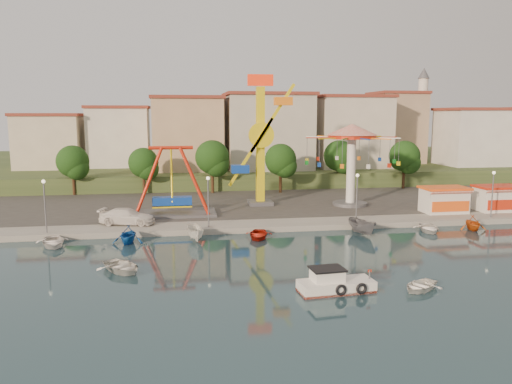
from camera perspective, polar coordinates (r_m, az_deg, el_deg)
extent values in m
plane|color=#142E38|center=(41.13, 7.05, -8.40)|extent=(200.00, 200.00, 0.00)
cube|color=#9E998E|center=(101.04, -2.60, 2.10)|extent=(200.00, 100.00, 0.60)
cube|color=#4C4944|center=(69.58, 0.30, -0.71)|extent=(90.00, 28.00, 0.01)
cube|color=#384C26|center=(105.85, -2.90, 3.06)|extent=(200.00, 60.00, 3.00)
cube|color=#59595E|center=(58.94, -9.51, -2.43)|extent=(10.00, 5.00, 0.30)
cube|color=#133FA9|center=(58.67, -9.54, -1.04)|extent=(4.50, 1.40, 1.00)
cylinder|color=red|center=(57.95, -9.70, 5.01)|extent=(5.00, 0.40, 0.40)
cube|color=#59595E|center=(64.57, 0.48, -1.23)|extent=(3.00, 3.00, 0.50)
cube|color=yellow|center=(63.70, 0.49, 5.20)|extent=(1.00, 1.00, 15.00)
cube|color=red|center=(63.72, 0.50, 12.67)|extent=(3.20, 0.50, 1.40)
cylinder|color=yellow|center=(62.84, 0.61, 6.52)|extent=(3.20, 0.50, 3.20)
cube|color=yellow|center=(62.83, 1.89, 8.43)|extent=(5.74, 0.35, 8.58)
cube|color=orange|center=(63.12, 3.13, 10.32)|extent=(2.20, 1.20, 1.00)
cylinder|color=#59595E|center=(65.25, 10.68, -1.33)|extent=(4.40, 4.40, 0.40)
cylinder|color=white|center=(64.64, 10.79, 2.43)|extent=(1.10, 1.10, 9.00)
cylinder|color=red|center=(64.31, 10.90, 6.24)|extent=(6.00, 6.00, 0.50)
cone|color=red|center=(64.28, 10.93, 7.04)|extent=(6.40, 6.40, 1.40)
cube|color=white|center=(63.35, 20.68, -0.95)|extent=(5.00, 3.00, 2.80)
cube|color=#F55715|center=(63.12, 20.75, 0.44)|extent=(5.40, 3.40, 0.25)
cube|color=red|center=(61.71, 21.51, -0.11)|extent=(5.00, 0.77, 0.43)
cube|color=white|center=(67.07, 25.90, -0.75)|extent=(5.00, 3.00, 2.80)
cube|color=red|center=(66.85, 25.99, 0.56)|extent=(5.40, 3.40, 0.25)
cube|color=red|center=(65.53, 26.81, 0.04)|extent=(5.00, 0.77, 0.43)
cylinder|color=#59595E|center=(53.17, -22.96, -1.66)|extent=(0.14, 0.14, 5.00)
cylinder|color=#59595E|center=(51.62, -5.47, -1.29)|extent=(0.14, 0.14, 5.00)
cylinder|color=#59595E|center=(54.91, 11.44, -0.82)|extent=(0.14, 0.14, 5.00)
cylinder|color=#59595E|center=(62.27, 25.39, -0.37)|extent=(0.14, 0.14, 5.00)
cylinder|color=#382314|center=(76.84, -20.10, 1.01)|extent=(0.44, 0.44, 3.60)
sphere|color=black|center=(76.51, -20.23, 3.31)|extent=(4.60, 4.60, 4.60)
cylinder|color=#382314|center=(74.80, -12.68, 1.06)|extent=(0.44, 0.44, 3.40)
sphere|color=black|center=(74.47, -12.75, 3.29)|extent=(4.35, 4.35, 4.35)
cylinder|color=#382314|center=(74.33, -4.99, 1.40)|extent=(0.44, 0.44, 3.92)
sphere|color=black|center=(73.97, -5.03, 3.99)|extent=(5.02, 5.02, 5.02)
cylinder|color=#382314|center=(74.27, 2.81, 1.31)|extent=(0.44, 0.44, 3.66)
sphere|color=black|center=(73.93, 2.83, 3.73)|extent=(4.68, 4.68, 4.68)
cylinder|color=#382314|center=(79.72, 9.43, 1.77)|extent=(0.44, 0.44, 3.80)
sphere|color=black|center=(79.39, 9.49, 4.11)|extent=(4.86, 4.86, 4.86)
cylinder|color=#382314|center=(81.76, 16.51, 1.69)|extent=(0.44, 0.44, 3.77)
sphere|color=black|center=(81.44, 16.61, 3.95)|extent=(4.83, 4.83, 4.83)
cube|color=beige|center=(86.81, -23.98, 5.96)|extent=(9.26, 9.53, 11.87)
cube|color=silver|center=(89.85, -15.57, 5.44)|extent=(12.33, 9.01, 8.63)
cube|color=tan|center=(89.81, -7.16, 6.52)|extent=(11.95, 9.28, 11.23)
cube|color=beige|center=(88.23, 1.96, 5.88)|extent=(12.59, 10.50, 9.20)
cube|color=beige|center=(94.93, 9.62, 5.98)|extent=(10.75, 9.23, 9.24)
cube|color=tan|center=(98.21, 17.41, 6.37)|extent=(12.77, 10.96, 11.21)
cube|color=silver|center=(102.61, 23.76, 6.44)|extent=(8.23, 8.98, 12.36)
cylinder|color=silver|center=(103.06, 18.39, 7.76)|extent=(1.80, 1.80, 16.00)
cylinder|color=#59595E|center=(103.13, 18.53, 10.53)|extent=(2.80, 2.80, 0.30)
cone|color=#59595E|center=(103.35, 18.64, 12.75)|extent=(2.20, 2.20, 2.00)
cube|color=white|center=(35.62, 9.14, -10.67)|extent=(5.38, 2.43, 0.94)
cube|color=red|center=(35.70, 9.13, -11.02)|extent=(5.38, 2.43, 0.17)
cube|color=white|center=(35.28, 8.14, -9.50)|extent=(2.22, 1.75, 0.94)
cube|color=black|center=(35.12, 8.16, -8.69)|extent=(2.45, 1.97, 0.13)
torus|color=black|center=(34.63, 9.69, -10.99)|extent=(0.81, 0.28, 0.80)
torus|color=black|center=(35.16, 11.97, -10.75)|extent=(0.81, 0.28, 0.80)
imported|color=white|center=(40.63, -15.05, -8.23)|extent=(4.83, 5.07, 0.85)
imported|color=white|center=(37.19, 18.20, -10.13)|extent=(4.00, 3.73, 0.68)
imported|color=white|center=(54.70, -14.50, -2.72)|extent=(6.24, 3.69, 1.70)
imported|color=white|center=(50.35, -22.19, -5.28)|extent=(4.00, 4.82, 0.86)
imported|color=#124CA1|center=(49.10, -14.41, -4.71)|extent=(3.32, 3.71, 1.76)
imported|color=silver|center=(48.91, -6.91, -4.71)|extent=(1.87, 3.98, 1.48)
imported|color=#AB1B0D|center=(49.56, 0.25, -4.88)|extent=(3.50, 4.31, 0.79)
imported|color=slate|center=(52.24, 12.05, -3.89)|extent=(2.54, 4.45, 1.62)
imported|color=white|center=(55.33, 19.14, -3.92)|extent=(3.49, 4.32, 0.79)
imported|color=#C94F11|center=(57.73, 23.54, -3.22)|extent=(3.14, 3.49, 1.63)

